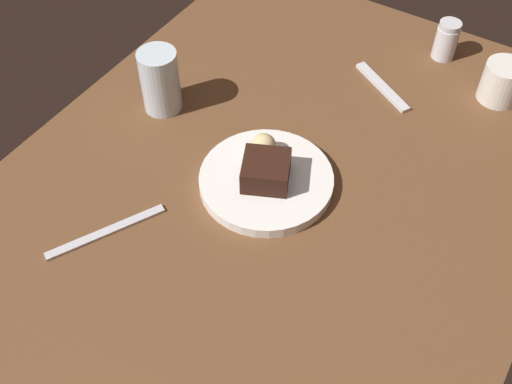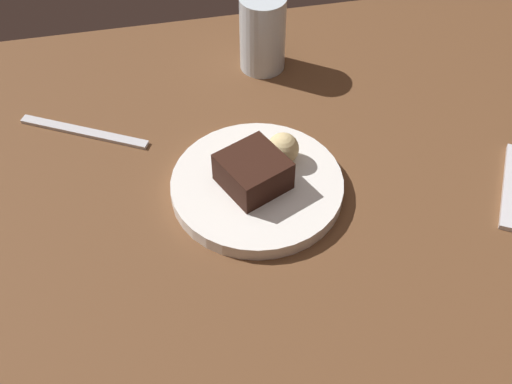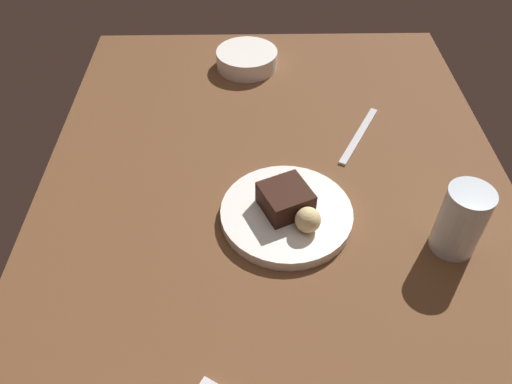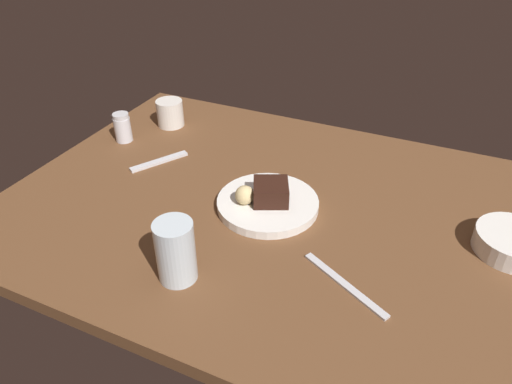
{
  "view_description": "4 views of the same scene",
  "coord_description": "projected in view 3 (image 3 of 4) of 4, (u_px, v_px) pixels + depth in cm",
  "views": [
    {
      "loc": [
        -54.53,
        -32.6,
        80.22
      ],
      "look_at": [
        -3.02,
        -0.48,
        8.36
      ],
      "focal_mm": 44.08,
      "sensor_mm": 36.0,
      "label": 1
    },
    {
      "loc": [
        -8.14,
        -51.38,
        62.58
      ],
      "look_at": [
        1.87,
        -3.72,
        8.65
      ],
      "focal_mm": 44.28,
      "sensor_mm": 36.0,
      "label": 2
    },
    {
      "loc": [
        58.64,
        -4.61,
        64.95
      ],
      "look_at": [
        -1.06,
        -3.56,
        5.05
      ],
      "focal_mm": 35.12,
      "sensor_mm": 36.0,
      "label": 3
    },
    {
      "loc": [
        -28.17,
        76.24,
        62.66
      ],
      "look_at": [
        4.82,
        3.61,
        7.87
      ],
      "focal_mm": 32.85,
      "sensor_mm": 36.0,
      "label": 4
    }
  ],
  "objects": [
    {
      "name": "dessert_plate",
      "position": [
        286.0,
        214.0,
        0.82
      ],
      "size": [
        21.76,
        21.76,
        1.9
      ],
      "primitive_type": "cylinder",
      "color": "white",
      "rests_on": "dining_table"
    },
    {
      "name": "butter_knife",
      "position": [
        359.0,
        135.0,
        0.98
      ],
      "size": [
        17.37,
        10.28,
        0.5
      ],
      "primitive_type": "cube",
      "rotation": [
        0.0,
        0.0,
        2.65
      ],
      "color": "silver",
      "rests_on": "dining_table"
    },
    {
      "name": "dining_table",
      "position": [
        277.0,
        211.0,
        0.86
      ],
      "size": [
        120.0,
        84.0,
        3.0
      ],
      "primitive_type": "cube",
      "color": "brown",
      "rests_on": "ground"
    },
    {
      "name": "bread_roll",
      "position": [
        308.0,
        220.0,
        0.78
      ],
      "size": [
        4.09,
        4.09,
        4.09
      ],
      "primitive_type": "sphere",
      "color": "#DBC184",
      "rests_on": "dessert_plate"
    },
    {
      "name": "water_glass",
      "position": [
        461.0,
        220.0,
        0.75
      ],
      "size": [
        6.91,
        6.91,
        11.77
      ],
      "primitive_type": "cylinder",
      "color": "silver",
      "rests_on": "dining_table"
    },
    {
      "name": "chocolate_cake_slice",
      "position": [
        285.0,
        199.0,
        0.81
      ],
      "size": [
        9.66,
        9.7,
        4.18
      ],
      "primitive_type": "cube",
      "rotation": [
        0.0,
        0.0,
        2.0
      ],
      "color": "black",
      "rests_on": "dessert_plate"
    },
    {
      "name": "side_bowl",
      "position": [
        247.0,
        59.0,
        1.15
      ],
      "size": [
        14.02,
        14.02,
        3.98
      ],
      "primitive_type": "cylinder",
      "color": "white",
      "rests_on": "dining_table"
    }
  ]
}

